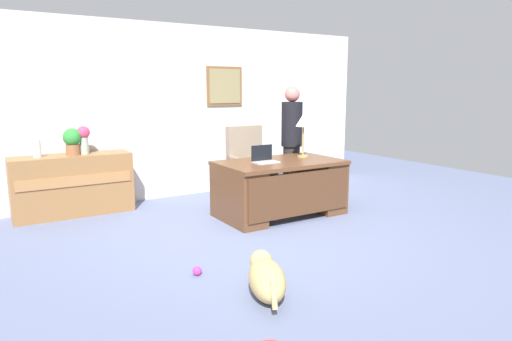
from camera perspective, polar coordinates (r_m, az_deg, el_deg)
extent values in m
plane|color=slate|center=(5.30, 1.53, -8.52)|extent=(12.00, 12.00, 0.00)
cube|color=silver|center=(7.34, -9.68, 7.35)|extent=(7.00, 0.12, 2.70)
cube|color=brown|center=(7.59, -4.02, 10.61)|extent=(0.64, 0.03, 0.64)
cube|color=#867A51|center=(7.57, -3.95, 10.61)|extent=(0.56, 0.01, 0.56)
cube|color=brown|center=(6.09, 3.05, 0.99)|extent=(1.67, 0.99, 0.05)
cube|color=brown|center=(5.83, -2.29, -3.20)|extent=(0.36, 0.93, 0.70)
cube|color=brown|center=(6.55, 7.74, -1.77)|extent=(0.36, 0.93, 0.70)
cube|color=#4E2F1C|center=(5.79, 5.63, -2.97)|extent=(1.57, 0.04, 0.56)
cube|color=olive|center=(6.65, -22.17, -1.70)|extent=(1.54, 0.48, 0.83)
cube|color=#A16F40|center=(6.39, -21.85, -1.23)|extent=(1.44, 0.02, 0.14)
cube|color=gray|center=(7.00, -0.52, -0.72)|extent=(0.60, 0.58, 0.18)
cylinder|color=black|center=(7.05, -0.52, -2.55)|extent=(0.10, 0.10, 0.28)
cylinder|color=black|center=(7.08, -0.51, -3.46)|extent=(0.52, 0.52, 0.05)
cube|color=gray|center=(7.14, -1.52, 2.97)|extent=(0.60, 0.12, 0.68)
cube|color=gray|center=(6.84, -2.39, 0.71)|extent=(0.08, 0.50, 0.22)
cube|color=gray|center=(7.11, 1.27, 1.07)|extent=(0.08, 0.50, 0.22)
cylinder|color=#262323|center=(7.07, 4.48, -0.25)|extent=(0.26, 0.26, 0.84)
cylinder|color=black|center=(6.97, 4.57, 5.87)|extent=(0.32, 0.32, 0.68)
sphere|color=#C16A65|center=(6.95, 4.62, 9.60)|extent=(0.23, 0.23, 0.23)
ellipsoid|color=tan|center=(3.84, 1.40, -13.69)|extent=(0.53, 0.70, 0.30)
sphere|color=tan|center=(4.11, 0.65, -11.40)|extent=(0.20, 0.20, 0.20)
cylinder|color=tan|center=(3.55, 2.29, -15.46)|extent=(0.10, 0.15, 0.21)
cube|color=#B2B5BA|center=(5.93, 1.27, 1.06)|extent=(0.32, 0.22, 0.01)
cube|color=black|center=(6.00, 0.73, 2.26)|extent=(0.32, 0.01, 0.21)
cylinder|color=#9E8447|center=(6.44, 5.95, 1.79)|extent=(0.16, 0.16, 0.02)
cylinder|color=#9E8447|center=(6.42, 5.98, 3.73)|extent=(0.02, 0.02, 0.42)
cone|color=silver|center=(6.39, 6.03, 6.39)|extent=(0.22, 0.22, 0.18)
cylinder|color=#9AAD9C|center=(6.60, -20.93, 2.95)|extent=(0.11, 0.11, 0.23)
sphere|color=#DC3C62|center=(6.58, -21.03, 4.54)|extent=(0.17, 0.17, 0.17)
cylinder|color=silver|center=(6.52, -26.03, 2.51)|extent=(0.10, 0.10, 0.23)
cylinder|color=brown|center=(6.58, -22.17, 2.46)|extent=(0.18, 0.18, 0.14)
sphere|color=#2D8733|center=(6.56, -22.27, 3.93)|extent=(0.24, 0.24, 0.24)
sphere|color=#D8338C|center=(4.32, -7.47, -12.48)|extent=(0.09, 0.09, 0.09)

